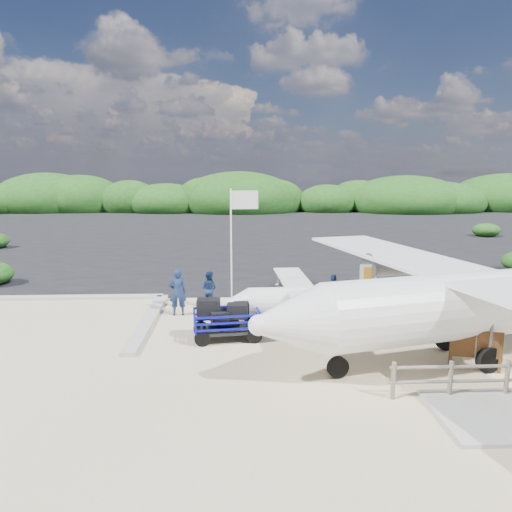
{
  "coord_description": "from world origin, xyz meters",
  "views": [
    {
      "loc": [
        -1.0,
        -15.81,
        5.76
      ],
      "look_at": [
        -0.16,
        3.98,
        2.16
      ],
      "focal_mm": 32.0,
      "sensor_mm": 36.0,
      "label": 1
    }
  ],
  "objects_px": {
    "signboard": "(474,371)",
    "aircraft_small": "(121,227)",
    "baggage_cart": "(227,339)",
    "crew_c": "(333,295)",
    "aircraft_large": "(405,239)",
    "crew_b": "(209,289)",
    "crew_a": "(178,292)",
    "flagpole": "(232,322)"
  },
  "relations": [
    {
      "from": "flagpole",
      "to": "crew_b",
      "type": "xyz_separation_m",
      "value": [
        -1.02,
        2.12,
        0.8
      ]
    },
    {
      "from": "baggage_cart",
      "to": "flagpole",
      "type": "height_order",
      "value": "flagpole"
    },
    {
      "from": "crew_a",
      "to": "aircraft_large",
      "type": "relative_size",
      "value": 0.11
    },
    {
      "from": "signboard",
      "to": "crew_c",
      "type": "distance_m",
      "value": 6.31
    },
    {
      "from": "aircraft_large",
      "to": "aircraft_small",
      "type": "distance_m",
      "value": 29.49
    },
    {
      "from": "signboard",
      "to": "crew_b",
      "type": "height_order",
      "value": "crew_b"
    },
    {
      "from": "aircraft_small",
      "to": "crew_c",
      "type": "bearing_deg",
      "value": 114.76
    },
    {
      "from": "crew_b",
      "to": "crew_c",
      "type": "relative_size",
      "value": 0.92
    },
    {
      "from": "signboard",
      "to": "aircraft_small",
      "type": "bearing_deg",
      "value": 130.65
    },
    {
      "from": "crew_b",
      "to": "aircraft_small",
      "type": "xyz_separation_m",
      "value": [
        -11.37,
        30.77,
        -0.8
      ]
    },
    {
      "from": "signboard",
      "to": "aircraft_small",
      "type": "height_order",
      "value": "aircraft_small"
    },
    {
      "from": "aircraft_large",
      "to": "flagpole",
      "type": "bearing_deg",
      "value": 42.08
    },
    {
      "from": "crew_a",
      "to": "crew_b",
      "type": "bearing_deg",
      "value": -145.82
    },
    {
      "from": "baggage_cart",
      "to": "crew_c",
      "type": "xyz_separation_m",
      "value": [
        4.28,
        2.49,
        0.87
      ]
    },
    {
      "from": "flagpole",
      "to": "aircraft_large",
      "type": "relative_size",
      "value": 0.29
    },
    {
      "from": "crew_c",
      "to": "aircraft_large",
      "type": "relative_size",
      "value": 0.1
    },
    {
      "from": "signboard",
      "to": "crew_a",
      "type": "relative_size",
      "value": 0.79
    },
    {
      "from": "baggage_cart",
      "to": "aircraft_small",
      "type": "xyz_separation_m",
      "value": [
        -12.23,
        34.79,
        0.0
      ]
    },
    {
      "from": "signboard",
      "to": "crew_c",
      "type": "height_order",
      "value": "crew_c"
    },
    {
      "from": "signboard",
      "to": "crew_b",
      "type": "relative_size",
      "value": 0.96
    },
    {
      "from": "crew_a",
      "to": "crew_b",
      "type": "xyz_separation_m",
      "value": [
        1.2,
        1.14,
        -0.18
      ]
    },
    {
      "from": "flagpole",
      "to": "aircraft_large",
      "type": "xyz_separation_m",
      "value": [
        15.22,
        22.5,
        0.0
      ]
    },
    {
      "from": "crew_c",
      "to": "baggage_cart",
      "type": "bearing_deg",
      "value": 35.43
    },
    {
      "from": "crew_c",
      "to": "aircraft_large",
      "type": "height_order",
      "value": "aircraft_large"
    },
    {
      "from": "aircraft_large",
      "to": "crew_c",
      "type": "bearing_deg",
      "value": 49.29
    },
    {
      "from": "crew_a",
      "to": "crew_b",
      "type": "height_order",
      "value": "crew_a"
    },
    {
      "from": "crew_b",
      "to": "aircraft_small",
      "type": "height_order",
      "value": "crew_b"
    },
    {
      "from": "flagpole",
      "to": "crew_a",
      "type": "height_order",
      "value": "flagpole"
    },
    {
      "from": "baggage_cart",
      "to": "crew_c",
      "type": "distance_m",
      "value": 5.03
    },
    {
      "from": "crew_b",
      "to": "aircraft_small",
      "type": "relative_size",
      "value": 0.25
    },
    {
      "from": "aircraft_small",
      "to": "aircraft_large",
      "type": "bearing_deg",
      "value": 157.04
    },
    {
      "from": "baggage_cart",
      "to": "aircraft_large",
      "type": "bearing_deg",
      "value": 50.73
    },
    {
      "from": "crew_a",
      "to": "aircraft_small",
      "type": "height_order",
      "value": "crew_a"
    },
    {
      "from": "signboard",
      "to": "aircraft_small",
      "type": "distance_m",
      "value": 42.52
    },
    {
      "from": "baggage_cart",
      "to": "signboard",
      "type": "distance_m",
      "value": 7.92
    },
    {
      "from": "baggage_cart",
      "to": "aircraft_small",
      "type": "bearing_deg",
      "value": 102.32
    },
    {
      "from": "crew_a",
      "to": "aircraft_small",
      "type": "distance_m",
      "value": 33.51
    },
    {
      "from": "crew_a",
      "to": "aircraft_large",
      "type": "xyz_separation_m",
      "value": [
        17.44,
        21.52,
        -0.98
      ]
    },
    {
      "from": "crew_a",
      "to": "crew_b",
      "type": "relative_size",
      "value": 1.22
    },
    {
      "from": "flagpole",
      "to": "crew_b",
      "type": "distance_m",
      "value": 2.49
    },
    {
      "from": "baggage_cart",
      "to": "aircraft_small",
      "type": "relative_size",
      "value": 0.39
    },
    {
      "from": "crew_c",
      "to": "aircraft_small",
      "type": "height_order",
      "value": "crew_c"
    }
  ]
}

